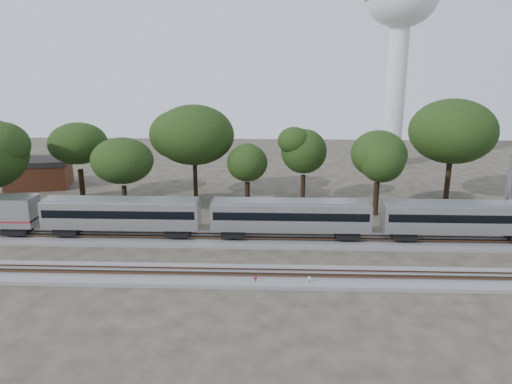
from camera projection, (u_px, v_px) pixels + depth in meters
ground at (254, 262)px, 52.49m from camera, size 160.00×160.00×0.00m
track_far at (256, 240)px, 58.22m from camera, size 160.00×5.00×0.73m
track_near at (252, 276)px, 48.58m from camera, size 160.00×5.00×0.73m
train at (292, 215)px, 57.24m from camera, size 94.44×3.26×4.81m
switch_stand_red at (256, 280)px, 46.78m from camera, size 0.31×0.13×0.99m
switch_stand_white at (309, 280)px, 46.76m from camera, size 0.31×0.11×1.00m
switch_lever at (334, 286)px, 46.58m from camera, size 0.56×0.42×0.30m
water_tower at (400, 19)px, 92.24m from camera, size 13.39×13.39×37.07m
brick_building at (38, 173)px, 81.88m from camera, size 11.01×8.76×4.72m
tree_1 at (78, 144)px, 73.13m from camera, size 8.67×8.67×12.22m
tree_2 at (122, 161)px, 66.13m from camera, size 7.63×7.63×10.75m
tree_3 at (194, 135)px, 72.84m from camera, size 9.93×9.93×14.00m
tree_4 at (247, 163)px, 70.94m from camera, size 6.34×6.34×8.93m
tree_5 at (304, 151)px, 71.77m from camera, size 7.79×7.79×10.98m
tree_6 at (379, 154)px, 65.83m from camera, size 8.53×8.53×12.03m
tree_7 at (453, 131)px, 72.38m from camera, size 10.53×10.53×14.84m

